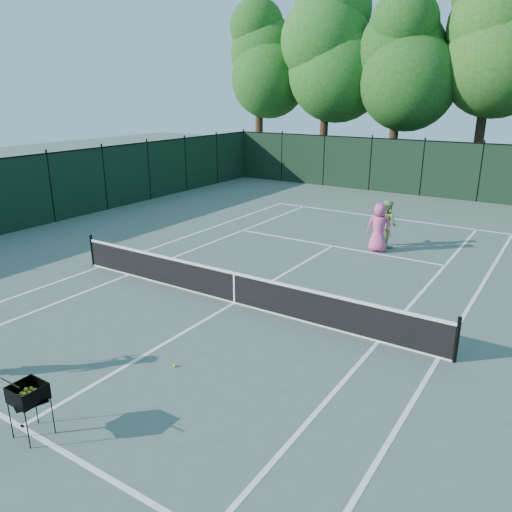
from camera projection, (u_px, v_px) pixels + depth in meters
The scene contains 19 objects.
ground at pixel (235, 303), 13.74m from camera, with size 90.00×90.00×0.00m, color #4A5A50.
sideline_doubles_left at pixel (100, 267), 16.58m from camera, with size 0.10×23.77×0.01m, color white.
sideline_doubles_right at pixel (439, 358), 10.90m from camera, with size 0.10×23.77×0.01m, color white.
sideline_singles_left at pixel (129, 275), 15.87m from camera, with size 0.10×23.77×0.01m, color white.
sideline_singles_right at pixel (378, 341), 11.61m from camera, with size 0.10×23.77×0.01m, color white.
baseline_far at pixel (382, 217), 23.21m from camera, with size 10.97×0.10×0.01m, color white.
service_line_near at pixel (21, 427), 8.65m from camera, with size 8.23×0.10×0.01m, color white.
service_line_far at pixel (333, 246), 18.84m from camera, with size 8.23×0.10×0.01m, color white.
center_service_line at pixel (235, 303), 13.74m from camera, with size 0.10×12.80×0.01m, color white.
tennis_net at pixel (234, 287), 13.60m from camera, with size 11.69×0.09×1.06m.
fence_far at pixel (422, 169), 27.61m from camera, with size 24.00×0.05×3.00m, color black.
tree_0 at pixel (259, 53), 35.06m from camera, with size 6.40×6.40×13.14m.
tree_1 at pixel (327, 42), 32.70m from camera, with size 6.80×6.80×13.98m.
tree_2 at pixel (400, 54), 30.25m from camera, with size 6.00×6.00×12.40m.
tree_3 at pixel (494, 27), 27.66m from camera, with size 7.00×7.00×14.45m.
player_pink at pixel (379, 228), 17.97m from camera, with size 0.97×0.73×1.78m.
player_green at pixel (387, 223), 18.60m from camera, with size 1.08×1.03×1.75m.
ball_hopper at pixel (28, 394), 8.19m from camera, with size 0.65×0.65×0.97m.
loose_ball_midcourt at pixel (175, 365), 10.53m from camera, with size 0.07×0.07×0.07m, color #B9D72C.
Camera 1 is at (7.40, -10.28, 5.52)m, focal length 35.00 mm.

